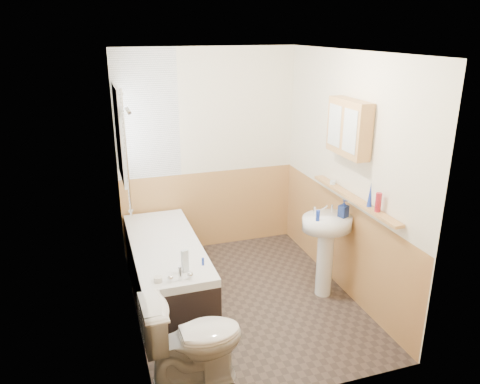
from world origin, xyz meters
name	(u,v)px	position (x,y,z in m)	size (l,w,h in m)	color
floor	(244,300)	(0.00, 0.00, 0.00)	(2.80, 2.80, 0.00)	#302621
ceiling	(245,52)	(0.00, 0.00, 2.50)	(2.80, 2.80, 0.00)	white
wall_back	(208,152)	(0.00, 1.41, 1.25)	(2.20, 0.02, 2.50)	#F4E9CA
wall_front	(310,250)	(0.00, -1.41, 1.25)	(2.20, 0.02, 2.50)	#F4E9CA
wall_left	(127,200)	(-1.11, 0.00, 1.25)	(0.02, 2.80, 2.50)	#F4E9CA
wall_right	(347,176)	(1.11, 0.00, 1.25)	(0.02, 2.80, 2.50)	#F4E9CA
wainscot_right	(340,243)	(1.09, 0.00, 0.50)	(0.01, 2.80, 1.00)	tan
wainscot_front	(304,339)	(0.00, -1.39, 0.50)	(2.20, 0.01, 1.00)	tan
wainscot_back	(210,209)	(0.00, 1.39, 0.50)	(2.20, 0.01, 1.00)	tan
tile_cladding_left	(130,199)	(-1.09, 0.00, 1.25)	(0.01, 2.80, 2.50)	white
tile_return_back	(146,115)	(-0.73, 1.39, 1.75)	(0.75, 0.01, 1.50)	white
window	(120,133)	(-1.06, 0.95, 1.65)	(0.03, 0.79, 0.99)	white
bathtub	(167,266)	(-0.73, 0.44, 0.29)	(0.70, 1.82, 0.71)	black
shower_riser	(127,144)	(-1.04, 0.49, 1.64)	(0.11, 0.09, 1.28)	silver
toilet	(193,340)	(-0.76, -1.00, 0.39)	(0.44, 0.79, 0.78)	white
sink	(326,239)	(0.84, -0.14, 0.64)	(0.52, 0.42, 1.00)	white
pine_shelf	(353,198)	(1.04, -0.27, 1.11)	(0.10, 1.49, 0.03)	tan
medicine_cabinet	(349,128)	(1.01, -0.12, 1.79)	(0.15, 0.60, 0.54)	tan
foam_can	(378,202)	(1.04, -0.67, 1.21)	(0.05, 0.05, 0.18)	maroon
green_bottle	(370,194)	(1.04, -0.54, 1.24)	(0.05, 0.05, 0.24)	#19339E
black_jar	(333,182)	(1.04, 0.15, 1.14)	(0.06, 0.06, 0.04)	silver
soap_bottle	(343,213)	(0.98, -0.19, 0.93)	(0.08, 0.18, 0.08)	navy
clear_bottle	(318,216)	(0.69, -0.20, 0.95)	(0.04, 0.04, 0.11)	#19339E
blue_gel	(185,261)	(-0.66, -0.23, 0.68)	(0.06, 0.04, 0.22)	silver
cream_jar	(158,279)	(-0.92, -0.33, 0.59)	(0.08, 0.08, 0.05)	silver
orange_bottle	(203,262)	(-0.47, -0.15, 0.60)	(0.02, 0.02, 0.07)	#19339E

